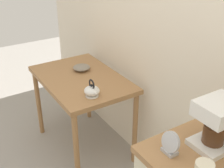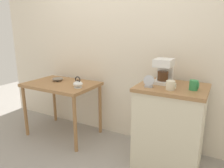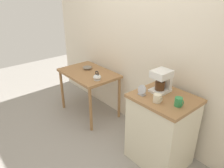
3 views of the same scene
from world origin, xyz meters
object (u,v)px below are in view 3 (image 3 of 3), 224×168
(coffee_maker, at_px, (162,80))
(table_clock, at_px, (142,91))
(mug_small_cream, at_px, (157,98))
(bowl_stoneware, at_px, (87,67))
(mug_tall_green, at_px, (179,102))
(teakettle, at_px, (97,77))

(coffee_maker, bearing_deg, table_clock, -107.29)
(mug_small_cream, xyz_separation_m, table_clock, (-0.21, -0.01, 0.01))
(bowl_stoneware, height_order, coffee_maker, coffee_maker)
(bowl_stoneware, distance_m, mug_tall_green, 1.81)
(teakettle, bearing_deg, coffee_maker, 10.42)
(bowl_stoneware, xyz_separation_m, coffee_maker, (1.47, 0.04, 0.26))
(mug_tall_green, height_order, mug_small_cream, mug_tall_green)
(coffee_maker, relative_size, mug_small_cream, 2.84)
(bowl_stoneware, xyz_separation_m, mug_tall_green, (1.80, -0.10, 0.16))
(bowl_stoneware, xyz_separation_m, mug_small_cream, (1.61, -0.20, 0.16))
(coffee_maker, xyz_separation_m, mug_tall_green, (0.33, -0.14, -0.09))
(coffee_maker, height_order, mug_tall_green, coffee_maker)
(mug_small_cream, relative_size, table_clock, 0.76)
(bowl_stoneware, relative_size, table_clock, 1.28)
(coffee_maker, height_order, mug_small_cream, coffee_maker)
(bowl_stoneware, height_order, table_clock, table_clock)
(teakettle, distance_m, mug_small_cream, 1.15)
(bowl_stoneware, bearing_deg, teakettle, -17.40)
(teakettle, distance_m, coffee_maker, 1.05)
(mug_small_cream, bearing_deg, coffee_maker, 119.24)
(mug_tall_green, relative_size, table_clock, 0.78)
(mug_tall_green, height_order, table_clock, table_clock)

